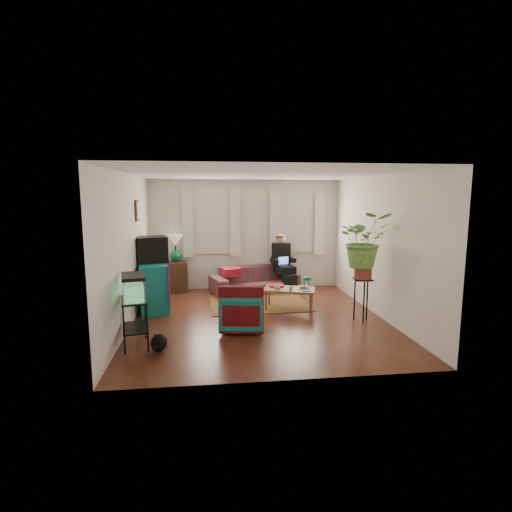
{
  "coord_description": "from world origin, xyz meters",
  "views": [
    {
      "loc": [
        -0.92,
        -7.0,
        2.23
      ],
      "look_at": [
        0.0,
        0.4,
        1.1
      ],
      "focal_mm": 28.0,
      "sensor_mm": 36.0,
      "label": 1
    }
  ],
  "objects": [
    {
      "name": "curtains_right",
      "position": [
        1.25,
        2.4,
        1.55
      ],
      "size": [
        1.36,
        0.06,
        1.5
      ],
      "primitive_type": "cube",
      "color": "white",
      "rests_on": "wall_back"
    },
    {
      "name": "floor",
      "position": [
        0.0,
        0.0,
        0.0
      ],
      "size": [
        4.5,
        5.0,
        0.01
      ],
      "primitive_type": "cube",
      "color": "#4F2B14",
      "rests_on": "ground"
    },
    {
      "name": "side_table",
      "position": [
        -1.65,
        2.36,
        0.35
      ],
      "size": [
        0.56,
        0.56,
        0.7
      ],
      "primitive_type": "cube",
      "rotation": [
        0.0,
        0.0,
        0.18
      ],
      "color": "#422E18",
      "rests_on": "floor"
    },
    {
      "name": "crt_tv",
      "position": [
        -1.99,
        0.92,
        1.19
      ],
      "size": [
        0.68,
        0.64,
        0.5
      ],
      "primitive_type": "cube",
      "rotation": [
        0.0,
        0.0,
        0.22
      ],
      "color": "black",
      "rests_on": "dresser"
    },
    {
      "name": "window_left",
      "position": [
        -0.8,
        2.48,
        1.55
      ],
      "size": [
        1.08,
        0.04,
        1.38
      ],
      "primitive_type": "cube",
      "color": "white",
      "rests_on": "wall_back"
    },
    {
      "name": "window_right",
      "position": [
        1.25,
        2.48,
        1.55
      ],
      "size": [
        1.08,
        0.04,
        1.38
      ],
      "primitive_type": "cube",
      "color": "white",
      "rests_on": "wall_back"
    },
    {
      "name": "area_rug",
      "position": [
        0.12,
        1.03,
        0.01
      ],
      "size": [
        2.07,
        1.68,
        0.01
      ],
      "primitive_type": "cube",
      "rotation": [
        0.0,
        0.0,
        0.04
      ],
      "color": "brown",
      "rests_on": "floor"
    },
    {
      "name": "seated_person",
      "position": [
        0.87,
        2.26,
        0.6
      ],
      "size": [
        0.66,
        0.74,
        1.2
      ],
      "primitive_type": null,
      "rotation": [
        0.0,
        0.0,
        0.29
      ],
      "color": "black",
      "rests_on": "sofa"
    },
    {
      "name": "ceiling",
      "position": [
        0.0,
        0.0,
        2.6
      ],
      "size": [
        4.5,
        5.0,
        0.01
      ],
      "primitive_type": "cube",
      "color": "white",
      "rests_on": "wall_back"
    },
    {
      "name": "armchair",
      "position": [
        -0.35,
        -0.57,
        0.36
      ],
      "size": [
        0.79,
        0.75,
        0.72
      ],
      "primitive_type": "imported",
      "rotation": [
        0.0,
        0.0,
        2.99
      ],
      "color": "#12586D",
      "rests_on": "floor"
    },
    {
      "name": "black_cat",
      "position": [
        -1.63,
        -1.36,
        0.16
      ],
      "size": [
        0.25,
        0.37,
        0.31
      ],
      "primitive_type": "ellipsoid",
      "rotation": [
        0.0,
        0.0,
        0.02
      ],
      "color": "black",
      "rests_on": "floor"
    },
    {
      "name": "wall_back",
      "position": [
        0.0,
        2.5,
        1.3
      ],
      "size": [
        4.5,
        0.01,
        2.6
      ],
      "primitive_type": "cube",
      "color": "silver",
      "rests_on": "floor"
    },
    {
      "name": "picture_frame",
      "position": [
        -2.21,
        0.85,
        1.95
      ],
      "size": [
        0.04,
        0.32,
        0.4
      ],
      "primitive_type": "cube",
      "color": "#3D2616",
      "rests_on": "wall_left"
    },
    {
      "name": "dresser",
      "position": [
        -1.99,
        0.82,
        0.47
      ],
      "size": [
        0.74,
        1.13,
        0.94
      ],
      "primitive_type": "cube",
      "rotation": [
        0.0,
        0.0,
        0.22
      ],
      "color": "#136F74",
      "rests_on": "floor"
    },
    {
      "name": "plant_stand",
      "position": [
        1.81,
        -0.36,
        0.39
      ],
      "size": [
        0.36,
        0.36,
        0.78
      ],
      "primitive_type": "cube",
      "rotation": [
        0.0,
        0.0,
        -0.11
      ],
      "color": "black",
      "rests_on": "floor"
    },
    {
      "name": "potted_plant",
      "position": [
        1.81,
        -0.36,
        1.31
      ],
      "size": [
        0.97,
        0.86,
        0.98
      ],
      "primitive_type": "imported",
      "rotation": [
        0.0,
        0.0,
        -0.11
      ],
      "color": "#599947",
      "rests_on": "plant_stand"
    },
    {
      "name": "wall_right",
      "position": [
        2.25,
        0.0,
        1.3
      ],
      "size": [
        0.01,
        5.0,
        2.6
      ],
      "primitive_type": "cube",
      "color": "silver",
      "rests_on": "floor"
    },
    {
      "name": "sofa",
      "position": [
        0.18,
        2.05,
        0.4
      ],
      "size": [
        2.16,
        1.34,
        0.79
      ],
      "primitive_type": "imported",
      "rotation": [
        0.0,
        0.0,
        0.29
      ],
      "color": "brown",
      "rests_on": "floor"
    },
    {
      "name": "wall_front",
      "position": [
        0.0,
        -2.5,
        1.3
      ],
      "size": [
        4.5,
        0.01,
        2.6
      ],
      "primitive_type": "cube",
      "color": "silver",
      "rests_on": "floor"
    },
    {
      "name": "birdcage",
      "position": [
        0.97,
        0.32,
        0.56
      ],
      "size": [
        0.21,
        0.21,
        0.29
      ],
      "primitive_type": null,
      "rotation": [
        0.0,
        0.0,
        -0.32
      ],
      "color": "#115B6B",
      "rests_on": "coffee_table"
    },
    {
      "name": "snack_tray",
      "position": [
        0.47,
        0.77,
        0.43
      ],
      "size": [
        0.39,
        0.39,
        0.04
      ],
      "primitive_type": "cylinder",
      "rotation": [
        0.0,
        0.0,
        -0.32
      ],
      "color": "#B21414",
      "rests_on": "coffee_table"
    },
    {
      "name": "table_lamp",
      "position": [
        -1.65,
        2.36,
        1.0
      ],
      "size": [
        0.42,
        0.42,
        0.64
      ],
      "primitive_type": null,
      "rotation": [
        0.0,
        0.0,
        0.18
      ],
      "color": "white",
      "rests_on": "side_table"
    },
    {
      "name": "curtains_left",
      "position": [
        -0.8,
        2.4,
        1.55
      ],
      "size": [
        1.36,
        0.06,
        1.5
      ],
      "primitive_type": "cube",
      "color": "white",
      "rests_on": "wall_back"
    },
    {
      "name": "coffee_table",
      "position": [
        0.68,
        0.56,
        0.21
      ],
      "size": [
        1.12,
        0.83,
        0.41
      ],
      "primitive_type": "cube",
      "rotation": [
        0.0,
        0.0,
        -0.32
      ],
      "color": "brown",
      "rests_on": "floor"
    },
    {
      "name": "cup_b",
      "position": [
        0.68,
        0.39,
        0.45
      ],
      "size": [
        0.11,
        0.11,
        0.09
      ],
      "primitive_type": "imported",
      "rotation": [
        0.0,
        0.0,
        -0.32
      ],
      "color": "beige",
      "rests_on": "coffee_table"
    },
    {
      "name": "bowl",
      "position": [
        0.97,
        0.56,
        0.44
      ],
      "size": [
        0.25,
        0.25,
        0.05
      ],
      "primitive_type": "imported",
      "rotation": [
        0.0,
        0.0,
        -0.32
      ],
      "color": "white",
      "rests_on": "coffee_table"
    },
    {
      "name": "cup_a",
      "position": [
        0.44,
        0.54,
        0.46
      ],
      "size": [
        0.14,
        0.14,
        0.09
      ],
      "primitive_type": "imported",
      "rotation": [
        0.0,
        0.0,
        -0.32
      ],
      "color": "white",
      "rests_on": "coffee_table"
    },
    {
      "name": "aquarium_stand",
      "position": [
        -2.0,
        -1.12,
        0.36
      ],
      "size": [
        0.48,
        0.7,
        0.72
      ],
      "primitive_type": "cube",
      "rotation": [
        0.0,
        0.0,
        0.2
      ],
      "color": "black",
      "rests_on": "floor"
    },
    {
      "name": "wall_left",
      "position": [
        -2.25,
        0.0,
        1.3
      ],
      "size": [
        0.01,
        5.0,
        2.6
      ],
      "primitive_type": "cube",
      "color": "silver",
      "rests_on": "floor"
    },
    {
      "name": "serape_throw",
      "position": [
        -0.39,
        -0.84,
        0.51
      ],
      "size": [
        0.74,
        0.27,
        0.59
      ],
      "primitive_type": "cube",
      "rotation": [
        0.0,
        0.0,
        -0.15
      ],
      "color": "#9E0A0A",
      "rests_on": "armchair"
    },
    {
      "name": "aquarium",
      "position": [
        -2.0,
        -1.12,
        0.91
      ],
      "size": [
        0.43,
        0.64,
        0.38
      ],
      "primitive_type": "cube",
      "rotation": [
        0.0,
        0.0,
        0.2
      ],
      "color": "#7FD899",
      "rests_on": "aquarium_stand"
    }
  ]
}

